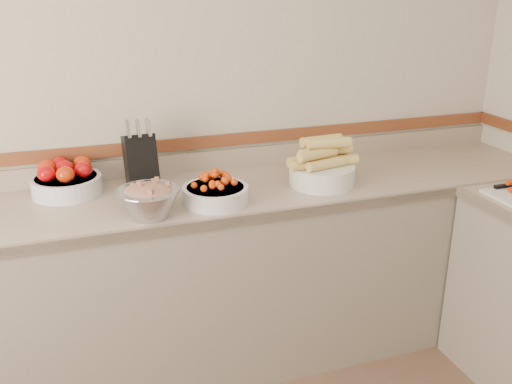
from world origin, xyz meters
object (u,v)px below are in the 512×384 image
object	(u,v)px
cherry_tomato_bowl	(215,192)
rhubarb_bowl	(149,200)
knife_block	(141,161)
tomato_bowl	(66,180)
corn_bowl	(322,168)

from	to	relation	value
cherry_tomato_bowl	rhubarb_bowl	xyz separation A→B (m)	(-0.30, -0.06, 0.02)
knife_block	rhubarb_bowl	distance (m)	0.34
tomato_bowl	rhubarb_bowl	distance (m)	0.50
tomato_bowl	rhubarb_bowl	size ratio (longest dim) A/B	1.20
knife_block	corn_bowl	distance (m)	0.85
rhubarb_bowl	knife_block	bearing A→B (deg)	86.31
tomato_bowl	corn_bowl	size ratio (longest dim) A/B	0.91
cherry_tomato_bowl	corn_bowl	world-z (taller)	corn_bowl
knife_block	cherry_tomato_bowl	xyz separation A→B (m)	(0.28, -0.28, -0.09)
tomato_bowl	cherry_tomato_bowl	distance (m)	0.69
knife_block	corn_bowl	size ratio (longest dim) A/B	0.98
cherry_tomato_bowl	corn_bowl	bearing A→B (deg)	7.11
cherry_tomato_bowl	knife_block	bearing A→B (deg)	135.11
knife_block	cherry_tomato_bowl	size ratio (longest dim) A/B	1.17
tomato_bowl	cherry_tomato_bowl	bearing A→B (deg)	-28.30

